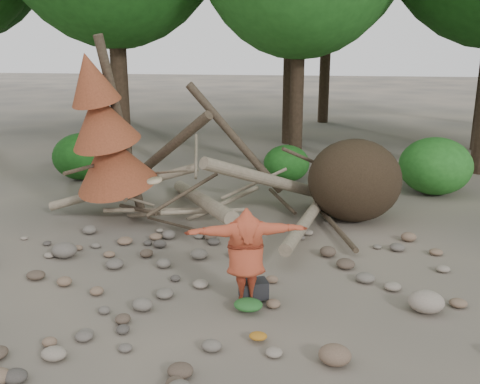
# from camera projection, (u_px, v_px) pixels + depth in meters

# --- Properties ---
(ground) EXTENTS (120.00, 120.00, 0.00)m
(ground) POSITION_uv_depth(u_px,v_px,m) (213.00, 293.00, 9.16)
(ground) COLOR #514C44
(ground) RESTS_ON ground
(deadfall_pile) EXTENTS (8.55, 5.24, 3.30)m
(deadfall_pile) POSITION_uv_depth(u_px,v_px,m) (330.00, 182.00, 12.66)
(deadfall_pile) COLOR #332619
(deadfall_pile) RESTS_ON ground
(dead_conifer) EXTENTS (2.06, 2.16, 4.35)m
(dead_conifer) POSITION_uv_depth(u_px,v_px,m) (106.00, 134.00, 12.22)
(dead_conifer) COLOR #4C3F30
(dead_conifer) RESTS_ON ground
(bush_left) EXTENTS (1.80, 1.80, 1.44)m
(bush_left) POSITION_uv_depth(u_px,v_px,m) (82.00, 156.00, 16.57)
(bush_left) COLOR #185015
(bush_left) RESTS_ON ground
(bush_mid) EXTENTS (1.40, 1.40, 1.12)m
(bush_mid) POSITION_uv_depth(u_px,v_px,m) (286.00, 163.00, 16.33)
(bush_mid) COLOR #21651D
(bush_mid) RESTS_ON ground
(bush_right) EXTENTS (2.00, 2.00, 1.60)m
(bush_right) POSITION_uv_depth(u_px,v_px,m) (435.00, 166.00, 14.93)
(bush_right) COLOR #2A7825
(bush_right) RESTS_ON ground
(frisbee_thrower) EXTENTS (2.65, 0.99, 1.99)m
(frisbee_thrower) POSITION_uv_depth(u_px,v_px,m) (246.00, 254.00, 8.57)
(frisbee_thrower) COLOR #AD4027
(frisbee_thrower) RESTS_ON ground
(backpack) EXTENTS (0.53, 0.45, 0.30)m
(backpack) POSITION_uv_depth(u_px,v_px,m) (254.00, 292.00, 8.87)
(backpack) COLOR black
(backpack) RESTS_ON ground
(cloth_green) EXTENTS (0.46, 0.38, 0.17)m
(cloth_green) POSITION_uv_depth(u_px,v_px,m) (248.00, 308.00, 8.50)
(cloth_green) COLOR #255D25
(cloth_green) RESTS_ON ground
(cloth_orange) EXTENTS (0.26, 0.22, 0.10)m
(cloth_orange) POSITION_uv_depth(u_px,v_px,m) (258.00, 339.00, 7.67)
(cloth_orange) COLOR #9E641B
(cloth_orange) RESTS_ON ground
(boulder_front_right) EXTENTS (0.44, 0.40, 0.26)m
(boulder_front_right) POSITION_uv_depth(u_px,v_px,m) (335.00, 355.00, 7.14)
(boulder_front_right) COLOR brown
(boulder_front_right) RESTS_ON ground
(boulder_mid_right) EXTENTS (0.57, 0.51, 0.34)m
(boulder_mid_right) POSITION_uv_depth(u_px,v_px,m) (426.00, 302.00, 8.51)
(boulder_mid_right) COLOR gray
(boulder_mid_right) RESTS_ON ground
(boulder_mid_left) EXTENTS (0.50, 0.45, 0.30)m
(boulder_mid_left) POSITION_uv_depth(u_px,v_px,m) (64.00, 250.00, 10.66)
(boulder_mid_left) COLOR #645C54
(boulder_mid_left) RESTS_ON ground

